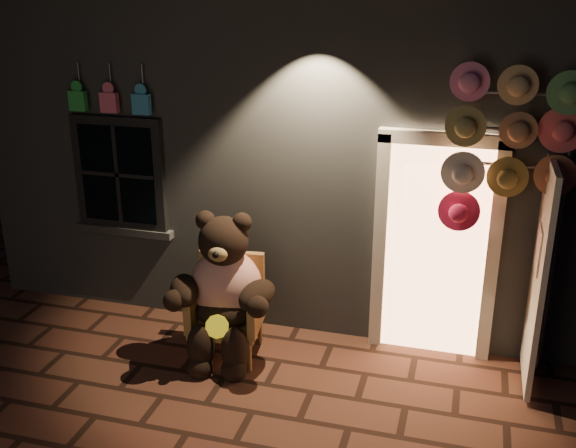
% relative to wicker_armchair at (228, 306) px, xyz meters
% --- Properties ---
extents(ground, '(60.00, 60.00, 0.00)m').
position_rel_wicker_armchair_xyz_m(ground, '(0.53, -0.90, -0.49)').
color(ground, '#4E2B1E').
rests_on(ground, ground).
extents(shop_building, '(7.30, 5.95, 3.51)m').
position_rel_wicker_armchair_xyz_m(shop_building, '(0.53, 3.09, 1.25)').
color(shop_building, slate).
rests_on(shop_building, ground).
extents(wicker_armchair, '(0.73, 0.67, 0.97)m').
position_rel_wicker_armchair_xyz_m(wicker_armchair, '(0.00, 0.00, 0.00)').
color(wicker_armchair, olive).
rests_on(wicker_armchair, ground).
extents(teddy_bear, '(1.09, 0.89, 1.51)m').
position_rel_wicker_armchair_xyz_m(teddy_bear, '(0.01, -0.12, 0.22)').
color(teddy_bear, red).
rests_on(teddy_bear, ground).
extents(hat_rack, '(1.58, 0.22, 2.79)m').
position_rel_wicker_armchair_xyz_m(hat_rack, '(2.61, 0.38, 1.70)').
color(hat_rack, '#59595E').
rests_on(hat_rack, ground).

